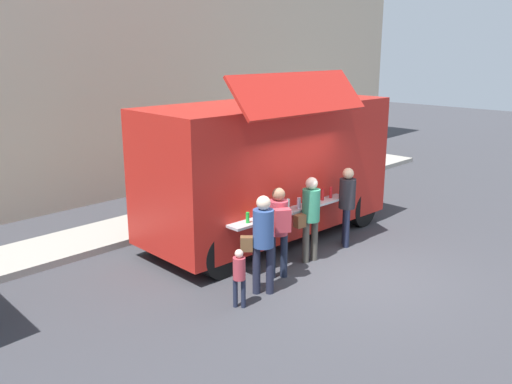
% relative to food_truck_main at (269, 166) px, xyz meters
% --- Properties ---
extents(ground_plane, '(60.00, 60.00, 0.00)m').
position_rel_food_truck_main_xyz_m(ground_plane, '(-0.40, -2.52, -1.67)').
color(ground_plane, '#38383D').
extents(curb_strip, '(28.00, 1.60, 0.15)m').
position_rel_food_truck_main_xyz_m(curb_strip, '(-4.00, 2.62, -1.59)').
color(curb_strip, '#9E998E').
rests_on(curb_strip, ground).
extents(food_truck_main, '(5.96, 3.05, 3.77)m').
position_rel_food_truck_main_xyz_m(food_truck_main, '(0.00, 0.00, 0.00)').
color(food_truck_main, red).
rests_on(food_truck_main, ground).
extents(trash_bin, '(0.60, 0.60, 0.91)m').
position_rel_food_truck_main_xyz_m(trash_bin, '(4.34, 2.32, -1.21)').
color(trash_bin, '#2F6638').
rests_on(trash_bin, ground).
extents(customer_front_ordering, '(0.58, 0.36, 1.76)m').
position_rel_food_truck_main_xyz_m(customer_front_ordering, '(-0.49, -1.58, -0.63)').
color(customer_front_ordering, '#4E4941').
rests_on(customer_front_ordering, ground).
extents(customer_mid_with_backpack, '(0.50, 0.57, 1.75)m').
position_rel_food_truck_main_xyz_m(customer_mid_with_backpack, '(-1.54, -1.69, -0.60)').
color(customer_mid_with_backpack, '#1C2335').
rests_on(customer_mid_with_backpack, ground).
extents(customer_rear_waiting, '(0.52, 0.52, 1.80)m').
position_rel_food_truck_main_xyz_m(customer_rear_waiting, '(-2.23, -1.92, -0.61)').
color(customer_rear_waiting, '#202235').
rests_on(customer_rear_waiting, ground).
extents(customer_extra_browsing, '(0.35, 0.35, 1.74)m').
position_rel_food_truck_main_xyz_m(customer_extra_browsing, '(0.80, -1.57, -0.63)').
color(customer_extra_browsing, '#1D223A').
rests_on(customer_extra_browsing, ground).
extents(child_near_queue, '(0.21, 0.21, 1.03)m').
position_rel_food_truck_main_xyz_m(child_near_queue, '(-2.89, -2.01, -1.05)').
color(child_near_queue, '#1E2338').
rests_on(child_near_queue, ground).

